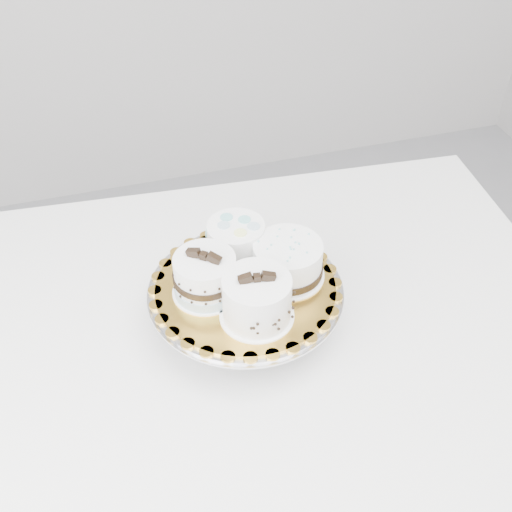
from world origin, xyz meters
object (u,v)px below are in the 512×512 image
object	(u,v)px
cake_board	(246,287)
cake_banded	(205,277)
cake_ribbon	(288,261)
cake_dots	(236,241)
cake_stand	(246,299)
cake_swirl	(257,300)
table	(228,351)

from	to	relation	value
cake_board	cake_banded	size ratio (longest dim) A/B	2.13
cake_ribbon	cake_dots	bearing A→B (deg)	157.81
cake_board	cake_dots	distance (m)	0.09
cake_stand	cake_dots	bearing A→B (deg)	86.59
cake_stand	cake_swirl	size ratio (longest dim) A/B	2.70
cake_stand	cake_swirl	distance (m)	0.10
cake_dots	cake_banded	bearing A→B (deg)	-116.22
cake_stand	cake_swirl	world-z (taller)	cake_swirl
cake_board	cake_swirl	size ratio (longest dim) A/B	2.47
cake_board	table	bearing A→B (deg)	174.64
table	cake_banded	distance (m)	0.20
cake_swirl	cake_ribbon	distance (m)	0.11
cake_stand	cake_banded	xyz separation A→B (m)	(-0.07, 0.00, 0.07)
cake_board	cake_ribbon	bearing A→B (deg)	4.15
cake_dots	cake_ribbon	size ratio (longest dim) A/B	0.84
cake_banded	cake_board	bearing A→B (deg)	34.57
cake_board	cake_dots	xyz separation A→B (m)	(0.00, 0.08, 0.04)
cake_stand	table	bearing A→B (deg)	174.64
table	cake_stand	size ratio (longest dim) A/B	4.03
table	cake_dots	size ratio (longest dim) A/B	10.53
cake_swirl	cake_banded	world-z (taller)	cake_swirl
cake_swirl	cake_dots	bearing A→B (deg)	96.25
table	cake_dots	distance (m)	0.22
cake_board	cake_swirl	bearing A→B (deg)	-90.88
cake_stand	cake_dots	world-z (taller)	cake_dots
cake_stand	cake_banded	distance (m)	0.10
cake_swirl	cake_dots	size ratio (longest dim) A/B	0.97
cake_stand	cake_board	bearing A→B (deg)	126.87
table	cake_banded	bearing A→B (deg)	-178.07
cake_stand	cake_board	size ratio (longest dim) A/B	1.09
cake_dots	cake_swirl	bearing A→B (deg)	-72.66
cake_banded	cake_dots	size ratio (longest dim) A/B	1.12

